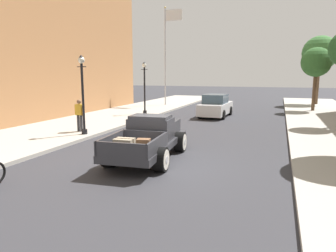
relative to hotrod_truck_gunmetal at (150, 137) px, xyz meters
The scene contains 9 objects.
ground_plane 1.13m from the hotrod_truck_gunmetal, 55.30° to the right, with size 140.00×140.00×0.00m, color #333338.
hotrod_truck_gunmetal is the anchor object (origin of this frame).
car_background_white 11.98m from the hotrod_truck_gunmetal, 89.45° to the left, with size 2.00×4.36×1.65m.
pedestrian_sidewalk_left 5.95m from the hotrod_truck_gunmetal, 150.91° to the left, with size 0.53×0.22×1.65m.
street_lamp_near 5.38m from the hotrod_truck_gunmetal, 152.67° to the left, with size 0.50×0.32×3.85m.
street_lamp_far 11.94m from the hotrod_truck_gunmetal, 115.04° to the left, with size 0.50×0.32×3.85m.
flagpole 19.37m from the hotrod_truck_gunmetal, 107.92° to the left, with size 1.74×0.16×9.16m.
street_tree_third 18.99m from the hotrod_truck_gunmetal, 67.68° to the left, with size 2.35×2.35×5.07m.
street_tree_farthest 25.28m from the hotrod_truck_gunmetal, 71.32° to the left, with size 3.36×3.36×6.65m.
Camera 1 is at (3.98, -9.70, 3.08)m, focal length 32.98 mm.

